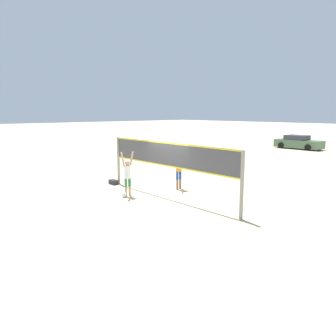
{
  "coord_description": "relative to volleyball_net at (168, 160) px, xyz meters",
  "views": [
    {
      "loc": [
        10.43,
        -9.41,
        3.79
      ],
      "look_at": [
        0.0,
        0.0,
        1.36
      ],
      "focal_mm": 35.0,
      "sensor_mm": 36.0,
      "label": 1
    }
  ],
  "objects": [
    {
      "name": "ground_plane",
      "position": [
        0.0,
        0.0,
        -1.72
      ],
      "size": [
        200.0,
        200.0,
        0.0
      ],
      "primitive_type": "plane",
      "color": "beige"
    },
    {
      "name": "volleyball_net",
      "position": [
        0.0,
        0.0,
        0.0
      ],
      "size": [
        7.87,
        0.13,
        2.48
      ],
      "color": "gray",
      "rests_on": "ground_plane"
    },
    {
      "name": "player_spiker",
      "position": [
        -1.47,
        -1.12,
        -0.65
      ],
      "size": [
        0.28,
        0.69,
        2.04
      ],
      "rotation": [
        0.0,
        0.0,
        1.57
      ],
      "color": "tan",
      "rests_on": "ground_plane"
    },
    {
      "name": "player_blocker",
      "position": [
        -0.93,
        1.55,
        -0.55
      ],
      "size": [
        0.28,
        0.72,
        2.22
      ],
      "rotation": [
        0.0,
        0.0,
        -1.57
      ],
      "color": "#8C664C",
      "rests_on": "ground_plane"
    },
    {
      "name": "volleyball",
      "position": [
        -1.44,
        -1.34,
        -1.61
      ],
      "size": [
        0.23,
        0.23,
        0.23
      ],
      "color": "white",
      "rests_on": "ground_plane"
    },
    {
      "name": "gear_bag",
      "position": [
        -4.04,
        -0.24,
        -1.6
      ],
      "size": [
        0.5,
        0.3,
        0.24
      ],
      "color": "#2D2D33",
      "rests_on": "ground_plane"
    },
    {
      "name": "parked_car_mid",
      "position": [
        -5.53,
        23.08,
        -1.08
      ],
      "size": [
        4.68,
        2.05,
        1.4
      ],
      "rotation": [
        0.0,
        0.0,
        -0.02
      ],
      "color": "#4C6B4C",
      "rests_on": "ground_plane"
    }
  ]
}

